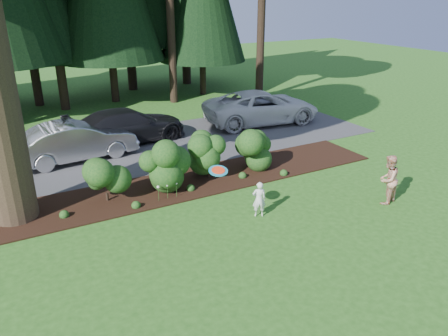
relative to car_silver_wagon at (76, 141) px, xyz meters
name	(u,v)px	position (x,y,z in m)	size (l,w,h in m)	color
ground	(211,232)	(2.04, -7.39, -0.78)	(80.00, 80.00, 0.00)	#235117
mulch_bed	(167,188)	(2.04, -4.14, -0.75)	(16.00, 2.50, 0.05)	black
driveway	(128,150)	(2.04, 0.11, -0.76)	(22.00, 6.00, 0.03)	#38383A
shrub_row	(188,163)	(2.81, -4.26, 0.03)	(6.53, 1.60, 1.61)	#123D15
lily_cluster	(167,186)	(1.74, -4.99, -0.28)	(0.69, 0.09, 0.57)	#123D15
car_silver_wagon	(76,141)	(0.00, 0.00, 0.00)	(1.59, 4.55, 1.50)	#ABACB0
car_white_suv	(262,107)	(9.12, 0.89, 0.05)	(2.65, 5.74, 1.60)	silver
car_dark_suv	(128,126)	(2.39, 1.10, -0.01)	(2.07, 5.09, 1.48)	black
child	(259,199)	(3.69, -7.25, -0.24)	(0.39, 0.26, 1.08)	silver
adult	(388,180)	(7.62, -8.42, 0.00)	(0.76, 0.59, 1.56)	#B43F18
frisbee	(218,171)	(2.29, -7.38, 0.98)	(0.52, 0.50, 0.16)	teal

